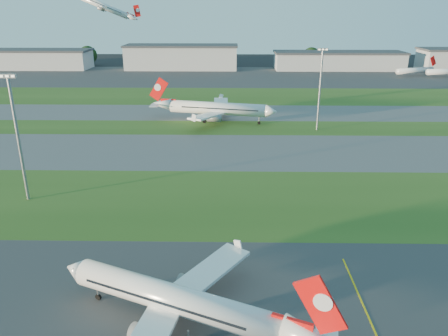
{
  "coord_description": "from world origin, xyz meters",
  "views": [
    {
      "loc": [
        -12.81,
        -30.15,
        37.59
      ],
      "look_at": [
        -14.29,
        52.56,
        7.0
      ],
      "focal_mm": 35.0,
      "sensor_mm": 36.0,
      "label": 1
    }
  ],
  "objects_px": {
    "airliner_parked": "(176,300)",
    "mini_jet_near": "(415,70)",
    "light_mast_centre": "(320,84)",
    "airliner_taxiing": "(216,109)",
    "light_mast_west": "(17,130)",
    "mini_jet_far": "(448,71)"
  },
  "relations": [
    {
      "from": "light_mast_west",
      "to": "airliner_taxiing",
      "type": "bearing_deg",
      "value": 60.81
    },
    {
      "from": "mini_jet_far",
      "to": "airliner_parked",
      "type": "bearing_deg",
      "value": -134.7
    },
    {
      "from": "mini_jet_near",
      "to": "airliner_parked",
      "type": "bearing_deg",
      "value": -141.69
    },
    {
      "from": "airliner_taxiing",
      "to": "light_mast_west",
      "type": "distance_m",
      "value": 76.39
    },
    {
      "from": "mini_jet_far",
      "to": "light_mast_centre",
      "type": "bearing_deg",
      "value": -142.42
    },
    {
      "from": "mini_jet_near",
      "to": "mini_jet_far",
      "type": "height_order",
      "value": "same"
    },
    {
      "from": "airliner_taxiing",
      "to": "light_mast_west",
      "type": "height_order",
      "value": "light_mast_west"
    },
    {
      "from": "light_mast_west",
      "to": "light_mast_centre",
      "type": "xyz_separation_m",
      "value": [
        70.0,
        56.0,
        0.0
      ]
    },
    {
      "from": "airliner_parked",
      "to": "mini_jet_near",
      "type": "bearing_deg",
      "value": 85.69
    },
    {
      "from": "airliner_parked",
      "to": "mini_jet_far",
      "type": "relative_size",
      "value": 1.15
    },
    {
      "from": "mini_jet_far",
      "to": "light_mast_centre",
      "type": "distance_m",
      "value": 149.62
    },
    {
      "from": "mini_jet_near",
      "to": "light_mast_west",
      "type": "xyz_separation_m",
      "value": [
        -147.95,
        -175.06,
        11.53
      ]
    },
    {
      "from": "airliner_parked",
      "to": "light_mast_west",
      "type": "relative_size",
      "value": 1.26
    },
    {
      "from": "light_mast_west",
      "to": "airliner_parked",
      "type": "bearing_deg",
      "value": -46.7
    },
    {
      "from": "mini_jet_far",
      "to": "light_mast_west",
      "type": "relative_size",
      "value": 1.1
    },
    {
      "from": "airliner_parked",
      "to": "mini_jet_far",
      "type": "height_order",
      "value": "airliner_parked"
    },
    {
      "from": "mini_jet_near",
      "to": "light_mast_centre",
      "type": "xyz_separation_m",
      "value": [
        -77.95,
        -119.06,
        11.53
      ]
    },
    {
      "from": "airliner_taxiing",
      "to": "mini_jet_far",
      "type": "relative_size",
      "value": 1.46
    },
    {
      "from": "airliner_taxiing",
      "to": "light_mast_west",
      "type": "xyz_separation_m",
      "value": [
        -36.92,
        -66.09,
        10.23
      ]
    },
    {
      "from": "airliner_taxiing",
      "to": "light_mast_centre",
      "type": "height_order",
      "value": "light_mast_centre"
    },
    {
      "from": "airliner_taxiing",
      "to": "airliner_parked",
      "type": "bearing_deg",
      "value": 102.12
    },
    {
      "from": "light_mast_west",
      "to": "mini_jet_far",
      "type": "bearing_deg",
      "value": 46.08
    }
  ]
}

